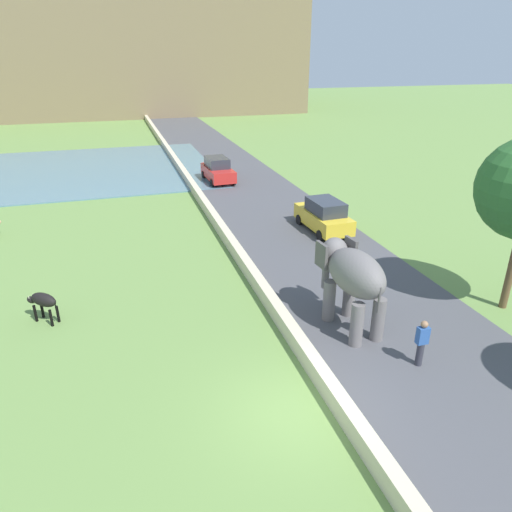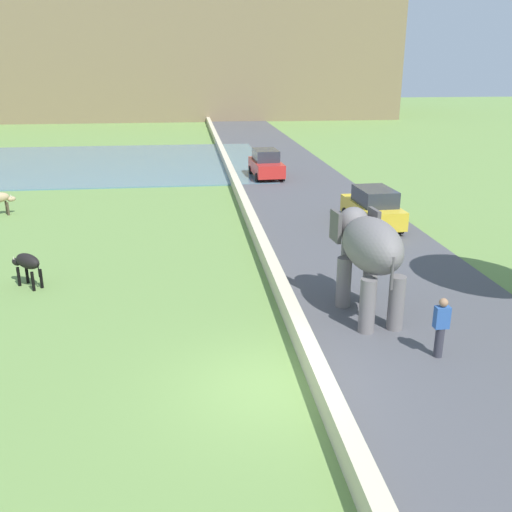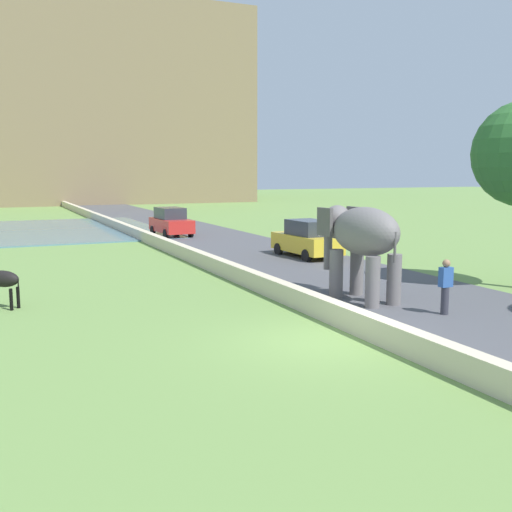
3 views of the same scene
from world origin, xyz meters
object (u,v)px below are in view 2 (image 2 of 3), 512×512
(car_yellow, at_px, (373,208))
(elephant, at_px, (368,249))
(cow_black, at_px, (27,263))
(person_beside_elephant, at_px, (441,327))
(car_red, at_px, (266,164))

(car_yellow, bearing_deg, elephant, -109.22)
(elephant, xyz_separation_m, cow_black, (-10.30, 3.53, -1.20))
(elephant, bearing_deg, person_beside_elephant, -68.47)
(person_beside_elephant, xyz_separation_m, cow_black, (-11.36, 6.22, -0.04))
(elephant, height_order, person_beside_elephant, elephant)
(car_red, relative_size, car_yellow, 1.00)
(car_red, xyz_separation_m, cow_black, (-10.32, -17.53, -0.06))
(cow_black, bearing_deg, car_red, 59.52)
(car_red, height_order, cow_black, car_red)
(elephant, relative_size, person_beside_elephant, 2.17)
(car_red, distance_m, car_yellow, 12.36)
(person_beside_elephant, xyz_separation_m, car_red, (-1.04, 23.75, 0.03))
(car_red, bearing_deg, car_yellow, -75.21)
(person_beside_elephant, distance_m, car_red, 23.78)
(car_red, height_order, car_yellow, same)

